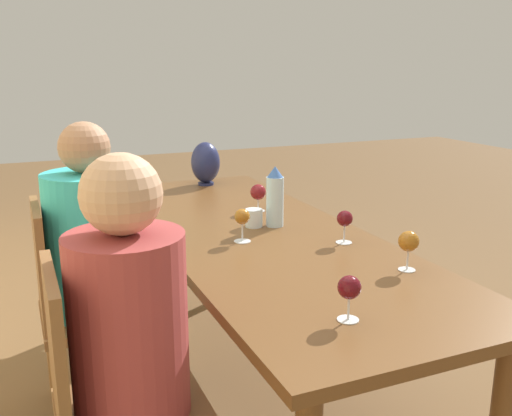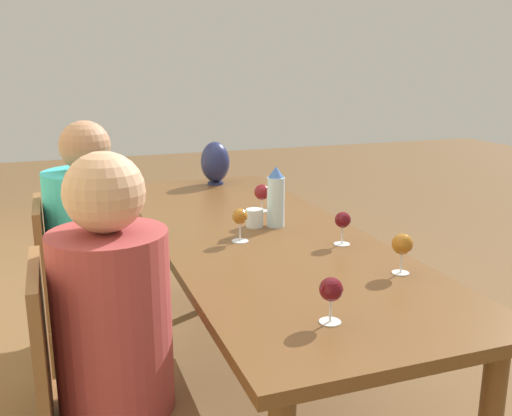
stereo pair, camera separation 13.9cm
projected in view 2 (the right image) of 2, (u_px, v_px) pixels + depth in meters
ground_plane at (257, 386)px, 2.65m from camera, size 14.00×14.00×0.00m
dining_table at (258, 248)px, 2.48m from camera, size 2.36×0.86×0.75m
water_bottle at (276, 197)px, 2.51m from camera, size 0.08×0.08×0.27m
water_tumbler at (255, 218)px, 2.53m from camera, size 0.08×0.08×0.08m
vase at (215, 162)px, 3.39m from camera, size 0.17×0.17×0.26m
wine_glass_0 at (331, 291)px, 1.58m from camera, size 0.07×0.07×0.13m
wine_glass_1 at (262, 193)px, 2.78m from camera, size 0.08×0.08×0.13m
wine_glass_2 at (240, 218)px, 2.30m from camera, size 0.07×0.07×0.14m
wine_glass_3 at (343, 221)px, 2.26m from camera, size 0.07×0.07×0.13m
wine_glass_4 at (402, 245)px, 1.95m from camera, size 0.07×0.07×0.14m
chair_near at (93, 398)px, 1.69m from camera, size 0.44×0.44×0.92m
chair_far at (79, 299)px, 2.39m from camera, size 0.44×0.44×0.92m
person_near at (119, 342)px, 1.67m from camera, size 0.34×0.34×1.23m
person_far at (97, 260)px, 2.38m from camera, size 0.36×0.36×1.24m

